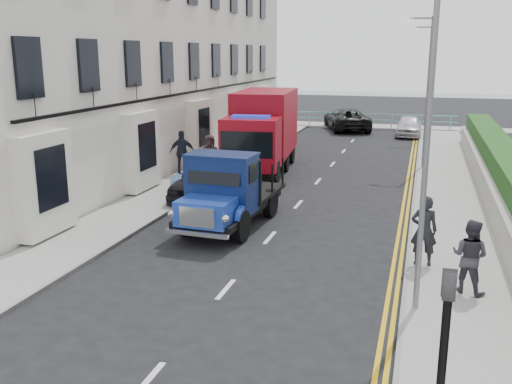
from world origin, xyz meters
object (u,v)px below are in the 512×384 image
Objects in this scene: red_lorry at (263,130)px; parked_car_front at (206,178)px; lamp_far at (426,75)px; lamp_near at (422,126)px; pedestrian_east_near at (424,231)px; lamp_mid at (426,84)px; bedford_lorry at (224,196)px.

parked_car_front is (-0.73, -5.30, -1.19)m from red_lorry.
lamp_far is 19.82m from parked_car_front.
lamp_near reaches higher than pedestrian_east_near.
lamp_far is at bearing 90.00° from lamp_near.
lamp_mid is at bearing 14.88° from red_lorry.
lamp_mid reaches higher than pedestrian_east_near.
parked_car_front is 9.64m from pedestrian_east_near.
bedford_lorry is 9.20m from red_lorry.
lamp_far reaches higher than parked_car_front.
red_lorry is (-7.04, -2.65, -2.04)m from lamp_mid.
lamp_mid is 3.84× the size of pedestrian_east_near.
parked_car_front is (-2.06, 3.77, -0.35)m from bedford_lorry.
pedestrian_east_near is (8.00, -5.38, 0.26)m from parked_car_front.
bedford_lorry is 2.87× the size of pedestrian_east_near.
pedestrian_east_near is at bearing 85.24° from lamp_near.
lamp_mid is 7.80m from red_lorry.
red_lorry is 12.95m from pedestrian_east_near.
lamp_near is 11.65m from parked_car_front.
bedford_lorry is 1.16× the size of parked_car_front.
bedford_lorry is (-5.72, -21.72, -2.88)m from lamp_far.
lamp_far is at bearing -94.42° from pedestrian_east_near.
parked_car_front is at bearing -113.43° from lamp_far.
lamp_near is 7.71m from bedford_lorry.
lamp_far is at bearing 55.17° from red_lorry.
lamp_far is at bearing 64.93° from parked_car_front.
parked_car_front is 2.47× the size of pedestrian_east_near.
lamp_far is (0.00, 10.00, 0.00)m from lamp_mid.
red_lorry is (-1.32, 9.07, 0.84)m from bedford_lorry.
red_lorry is at bearing 80.48° from parked_car_front.
lamp_near is 4.00m from pedestrian_east_near.
lamp_near is 15.23m from red_lorry.
parked_car_front is at bearing -134.38° from lamp_mid.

